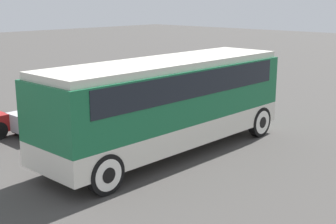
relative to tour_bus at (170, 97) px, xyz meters
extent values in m
plane|color=#423F3D|center=(-0.10, 0.00, -1.92)|extent=(120.00, 120.00, 0.00)
cube|color=silver|center=(-0.10, 0.00, -1.06)|extent=(9.47, 2.53, 0.74)
cube|color=#19663D|center=(-0.10, 0.00, 0.17)|extent=(9.47, 2.53, 1.73)
cube|color=black|center=(-0.10, 0.00, 0.60)|extent=(8.33, 2.57, 0.78)
cube|color=beige|center=(-0.10, 0.00, 1.15)|extent=(9.28, 2.33, 0.22)
cube|color=#19663D|center=(4.49, 0.00, -0.08)|extent=(0.36, 2.43, 1.98)
cylinder|color=black|center=(3.73, -1.16, -1.35)|extent=(1.13, 0.28, 1.13)
cylinder|color=silver|center=(3.73, -1.16, -1.35)|extent=(0.88, 0.30, 0.88)
cylinder|color=black|center=(3.73, -1.16, -1.35)|extent=(0.43, 0.32, 0.43)
cylinder|color=black|center=(3.73, 1.16, -1.35)|extent=(1.13, 0.28, 1.13)
cylinder|color=silver|center=(3.73, 1.16, -1.35)|extent=(0.88, 0.30, 0.88)
cylinder|color=black|center=(3.73, 1.16, -1.35)|extent=(0.43, 0.32, 0.43)
cylinder|color=black|center=(-3.76, -1.16, -1.35)|extent=(1.13, 0.28, 1.13)
cylinder|color=silver|center=(-3.76, -1.16, -1.35)|extent=(0.88, 0.30, 0.88)
cylinder|color=black|center=(-3.76, -1.16, -1.35)|extent=(0.43, 0.32, 0.43)
cylinder|color=black|center=(-3.76, 1.16, -1.35)|extent=(1.13, 0.28, 1.13)
cylinder|color=silver|center=(-3.76, 1.16, -1.35)|extent=(0.88, 0.30, 0.88)
cylinder|color=black|center=(-3.76, 1.16, -1.35)|extent=(0.43, 0.32, 0.43)
cube|color=#BCBCC1|center=(-0.61, 4.98, -1.34)|extent=(4.49, 1.80, 0.66)
cube|color=black|center=(-0.79, 4.98, -0.73)|extent=(2.33, 1.62, 0.56)
cylinder|color=black|center=(1.18, 4.17, -1.59)|extent=(0.65, 0.22, 0.65)
cylinder|color=black|center=(1.18, 4.17, -1.59)|extent=(0.25, 0.26, 0.25)
cylinder|color=black|center=(1.18, 5.79, -1.59)|extent=(0.65, 0.22, 0.65)
cylinder|color=black|center=(1.18, 5.79, -1.59)|extent=(0.25, 0.26, 0.25)
cylinder|color=black|center=(-2.40, 4.17, -1.59)|extent=(0.65, 0.22, 0.65)
cylinder|color=black|center=(-2.40, 4.17, -1.59)|extent=(0.25, 0.26, 0.25)
cylinder|color=black|center=(-2.40, 5.79, -1.59)|extent=(0.65, 0.22, 0.65)
cylinder|color=black|center=(-2.40, 5.79, -1.59)|extent=(0.25, 0.26, 0.25)
camera|label=1|loc=(-11.11, -10.37, 3.16)|focal=50.00mm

